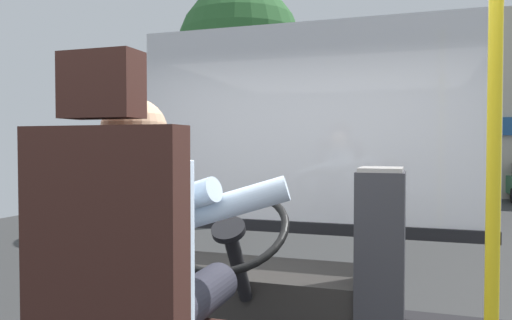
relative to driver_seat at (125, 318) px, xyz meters
The scene contains 9 objects.
ground 9.40m from the driver_seat, 89.55° to the left, with size 18.00×44.00×0.06m.
driver_seat is the anchor object (origin of this frame).
bus_driver 0.21m from the driver_seat, 90.00° to the left, with size 0.82×0.63×0.75m.
steering_console 1.38m from the driver_seat, 90.00° to the left, with size 1.10×1.05×0.87m.
handrail_pole 1.26m from the driver_seat, 24.02° to the left, with size 0.04×0.04×2.19m.
fare_box 1.37m from the driver_seat, 61.36° to the left, with size 0.23×0.28×0.98m.
windshield_panel 2.18m from the driver_seat, 88.01° to the left, with size 2.50×0.08×1.48m.
street_tree 9.91m from the driver_seat, 107.90° to the left, with size 2.75×2.75×5.35m.
shop_building 20.12m from the driver_seat, 77.56° to the left, with size 9.95×5.54×6.42m.
Camera 1 is at (0.74, -1.74, 1.82)m, focal length 34.24 mm.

